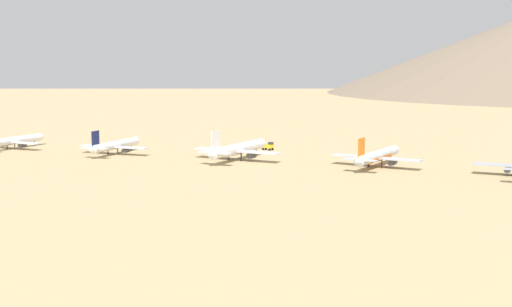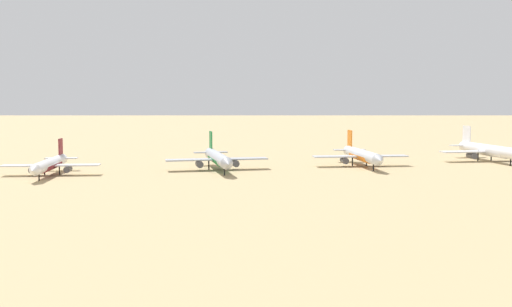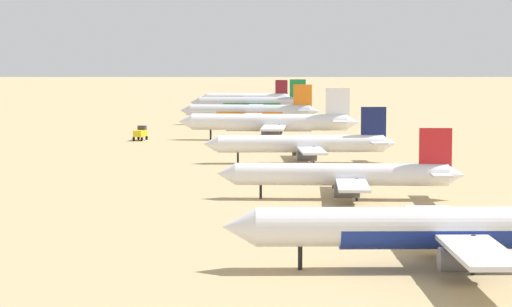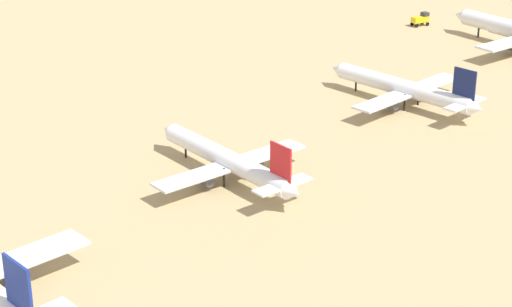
# 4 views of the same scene
# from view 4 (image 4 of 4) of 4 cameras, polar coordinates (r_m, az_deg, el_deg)

# --- Properties ---
(parked_jet_4) EXTENTS (41.84, 33.93, 12.08)m
(parked_jet_4) POSITION_cam_4_polar(r_m,az_deg,el_deg) (209.16, 9.22, 4.00)
(parked_jet_4) COLOR white
(parked_jet_4) RESTS_ON ground
(parked_jet_5) EXTENTS (40.41, 32.96, 11.66)m
(parked_jet_5) POSITION_cam_4_polar(r_m,az_deg,el_deg) (168.80, -1.74, -0.43)
(parked_jet_5) COLOR white
(parked_jet_5) RESTS_ON ground
(service_truck) EXTENTS (4.02, 5.65, 3.90)m
(service_truck) POSITION_cam_4_polar(r_m,az_deg,el_deg) (278.13, 10.20, 8.23)
(service_truck) COLOR yellow
(service_truck) RESTS_ON ground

